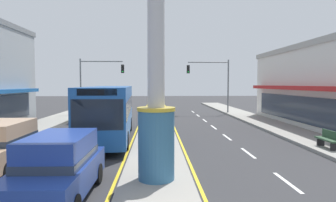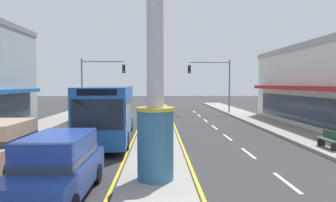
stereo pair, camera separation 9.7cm
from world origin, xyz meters
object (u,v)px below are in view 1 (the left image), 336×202
Objects in this scene: suv_near_right_lane at (89,110)px; bus_far_right_lane at (110,109)px; traffic_light_right_side at (213,77)px; street_bench at (329,139)px; district_sign at (156,51)px; traffic_light_left_side at (97,77)px; suv_mid_left_lane at (2,145)px; suv_near_left_lane at (58,166)px.

bus_far_right_lane reaches higher than suv_near_right_lane.
street_bench is at bearing -83.35° from traffic_light_right_side.
district_sign reaches higher than traffic_light_left_side.
street_bench is at bearing 27.01° from district_sign.
district_sign is 5.48× the size of street_bench.
street_bench is (11.65, -4.19, -1.22)m from bus_far_right_lane.
suv_mid_left_lane is (-3.30, -6.67, -0.88)m from bus_far_right_lane.
traffic_light_left_side is 3.87× the size of street_bench.
suv_near_left_lane is at bearing -44.60° from suv_mid_left_lane.
street_bench is at bearing -41.38° from suv_near_right_lane.
street_bench is (14.94, -13.17, -0.34)m from suv_near_right_lane.
suv_near_left_lane and suv_mid_left_lane have the same top height.
suv_near_left_lane is at bearing -156.37° from district_sign.
suv_near_left_lane is at bearing -110.74° from traffic_light_right_side.
traffic_light_left_side is 0.55× the size of bus_far_right_lane.
traffic_light_left_side is 1.33× the size of suv_near_right_lane.
district_sign is at bearing 23.63° from suv_near_left_lane.
suv_mid_left_lane is (0.28, -20.85, -3.26)m from traffic_light_left_side.
traffic_light_right_side is at bearing 96.65° from street_bench.
traffic_light_right_side is 14.42m from suv_near_right_lane.
suv_near_right_lane is at bearing 89.99° from suv_mid_left_lane.
district_sign reaches higher than traffic_light_right_side.
traffic_light_left_side is at bearing 105.89° from district_sign.
bus_far_right_lane is at bearing -122.21° from traffic_light_right_side.
suv_near_left_lane is (3.59, -24.11, -3.26)m from traffic_light_left_side.
suv_near_right_lane is 0.41× the size of bus_far_right_lane.
suv_near_right_lane is 1.01× the size of suv_near_left_lane.
traffic_light_left_side is 1.34× the size of suv_near_left_lane.
district_sign is 1.88× the size of suv_near_right_lane.
suv_near_left_lane is 2.89× the size of street_bench.
traffic_light_left_side is at bearing -176.67° from traffic_light_right_side.
bus_far_right_lane is at bearing -69.81° from suv_near_right_lane.
district_sign is at bearing -152.99° from street_bench.
traffic_light_left_side is at bearing 98.46° from suv_near_left_lane.
suv_mid_left_lane is 2.88× the size of street_bench.
traffic_light_left_side is at bearing 90.78° from suv_mid_left_lane.
suv_near_left_lane is 1.00× the size of suv_mid_left_lane.
traffic_light_right_side is 25.28m from suv_mid_left_lane.
district_sign is at bearing -17.67° from suv_mid_left_lane.
suv_near_right_lane is 19.18m from suv_near_left_lane.
suv_mid_left_lane is at bearing 162.33° from district_sign.
traffic_light_right_side is at bearing 25.15° from suv_near_right_lane.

